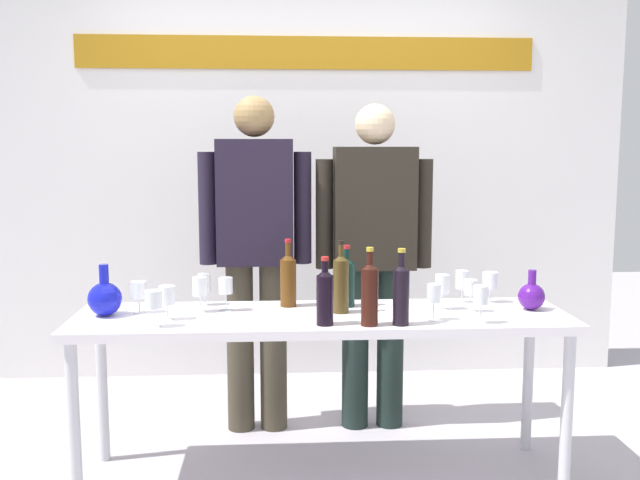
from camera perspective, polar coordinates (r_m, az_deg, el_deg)
name	(u,v)px	position (r m, az deg, el deg)	size (l,w,h in m)	color
ground_plane	(322,476)	(3.38, 0.16, -18.43)	(10.00, 10.00, 0.00)	#B3ACB5
back_wall	(307,142)	(4.56, -1.04, 7.84)	(4.05, 0.11, 3.00)	white
display_table	(322,329)	(3.14, 0.17, -7.17)	(2.16, 0.57, 0.75)	white
decanter_blue_left	(105,298)	(3.22, -16.90, -4.48)	(0.15, 0.15, 0.23)	#141BBC
decanter_blue_right	(531,296)	(3.33, 16.62, -4.30)	(0.12, 0.12, 0.18)	#4E1685
presenter_left	(256,244)	(3.65, -5.19, -0.32)	(0.57, 0.22, 1.73)	#3F382A
presenter_right	(374,246)	(3.68, 4.34, -0.48)	(0.60, 0.22, 1.69)	black
wine_bottle_0	(401,292)	(2.93, 6.53, -4.17)	(0.07, 0.07, 0.32)	black
wine_bottle_1	(288,278)	(3.25, -2.57, -3.08)	(0.07, 0.07, 0.31)	#56310E
wine_bottle_2	(347,280)	(3.25, 2.15, -3.22)	(0.08, 0.08, 0.28)	black
wine_bottle_3	(326,295)	(2.91, 0.45, -4.45)	(0.07, 0.07, 0.28)	black
wine_bottle_4	(370,292)	(2.91, 4.01, -4.18)	(0.07, 0.07, 0.32)	#35130C
wine_bottle_5	(341,282)	(3.12, 1.69, -3.38)	(0.07, 0.07, 0.32)	#463615
wine_glass_left_0	(226,287)	(3.19, -7.59, -3.74)	(0.06, 0.06, 0.15)	white
wine_glass_left_1	(200,287)	(3.19, -9.61, -3.76)	(0.07, 0.07, 0.16)	white
wine_glass_left_2	(204,284)	(3.32, -9.29, -3.47)	(0.06, 0.06, 0.15)	white
wine_glass_left_3	(154,300)	(2.96, -13.23, -4.73)	(0.07, 0.07, 0.15)	white
wine_glass_left_4	(167,296)	(3.07, -12.18, -4.39)	(0.07, 0.07, 0.15)	white
wine_glass_left_5	(139,290)	(3.23, -14.35, -3.93)	(0.07, 0.07, 0.14)	white
wine_glass_right_0	(470,288)	(3.21, 11.97, -3.82)	(0.06, 0.06, 0.15)	white
wine_glass_right_1	(434,294)	(3.03, 9.12, -4.31)	(0.06, 0.06, 0.16)	white
wine_glass_right_2	(442,285)	(3.23, 9.80, -3.59)	(0.06, 0.06, 0.16)	white
wine_glass_right_3	(481,296)	(3.01, 12.78, -4.41)	(0.06, 0.06, 0.16)	white
wine_glass_right_4	(490,281)	(3.42, 13.50, -3.21)	(0.07, 0.07, 0.15)	white
wine_glass_right_5	(462,280)	(3.39, 11.32, -3.21)	(0.06, 0.06, 0.15)	white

